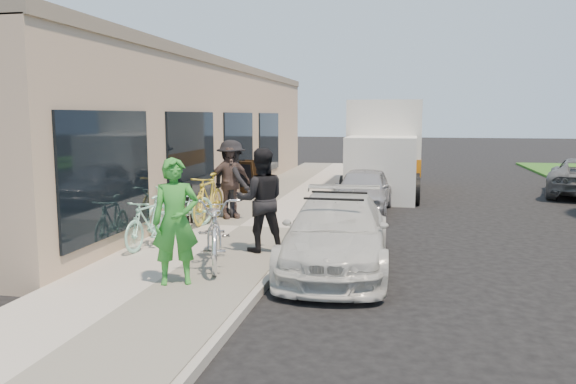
{
  "coord_description": "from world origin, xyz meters",
  "views": [
    {
      "loc": [
        1.57,
        -8.92,
        2.62
      ],
      "look_at": [
        -0.74,
        2.28,
        1.05
      ],
      "focal_mm": 35.0,
      "sensor_mm": 36.0,
      "label": 1
    }
  ],
  "objects_px": {
    "sedan_silver": "(363,190)",
    "moving_truck": "(385,151)",
    "cruiser_bike_b": "(182,207)",
    "sandwich_board": "(248,177)",
    "man_standing": "(261,200)",
    "cruiser_bike_c": "(209,198)",
    "bystander_a": "(231,179)",
    "bike_rack": "(189,201)",
    "sedan_white": "(336,233)",
    "woman_rider": "(176,221)",
    "cruiser_bike_a": "(149,222)",
    "tandem_bike": "(216,229)",
    "bystander_b": "(229,182)"
  },
  "relations": [
    {
      "from": "tandem_bike",
      "to": "bystander_a",
      "type": "xyz_separation_m",
      "value": [
        -1.05,
        4.25,
        0.35
      ]
    },
    {
      "from": "moving_truck",
      "to": "bystander_a",
      "type": "bearing_deg",
      "value": -116.45
    },
    {
      "from": "sedan_silver",
      "to": "moving_truck",
      "type": "distance_m",
      "value": 4.65
    },
    {
      "from": "sandwich_board",
      "to": "cruiser_bike_c",
      "type": "xyz_separation_m",
      "value": [
        0.42,
        -4.84,
        0.03
      ]
    },
    {
      "from": "sedan_white",
      "to": "bystander_a",
      "type": "distance_m",
      "value": 4.72
    },
    {
      "from": "moving_truck",
      "to": "woman_rider",
      "type": "relative_size",
      "value": 3.43
    },
    {
      "from": "sandwich_board",
      "to": "sedan_white",
      "type": "height_order",
      "value": "sedan_white"
    },
    {
      "from": "woman_rider",
      "to": "cruiser_bike_b",
      "type": "distance_m",
      "value": 3.97
    },
    {
      "from": "sedan_white",
      "to": "cruiser_bike_a",
      "type": "distance_m",
      "value": 3.56
    },
    {
      "from": "bike_rack",
      "to": "sedan_white",
      "type": "bearing_deg",
      "value": -32.99
    },
    {
      "from": "sedan_silver",
      "to": "man_standing",
      "type": "relative_size",
      "value": 1.88
    },
    {
      "from": "sedan_white",
      "to": "bystander_b",
      "type": "relative_size",
      "value": 2.51
    },
    {
      "from": "sedan_white",
      "to": "cruiser_bike_a",
      "type": "xyz_separation_m",
      "value": [
        -3.56,
        0.2,
        0.0
      ]
    },
    {
      "from": "bike_rack",
      "to": "cruiser_bike_a",
      "type": "height_order",
      "value": "cruiser_bike_a"
    },
    {
      "from": "man_standing",
      "to": "cruiser_bike_b",
      "type": "xyz_separation_m",
      "value": [
        -2.15,
        1.48,
        -0.44
      ]
    },
    {
      "from": "sandwich_board",
      "to": "woman_rider",
      "type": "relative_size",
      "value": 0.56
    },
    {
      "from": "sedan_white",
      "to": "tandem_bike",
      "type": "xyz_separation_m",
      "value": [
        -1.95,
        -0.64,
        0.12
      ]
    },
    {
      "from": "sedan_silver",
      "to": "moving_truck",
      "type": "relative_size",
      "value": 0.56
    },
    {
      "from": "moving_truck",
      "to": "man_standing",
      "type": "distance_m",
      "value": 10.17
    },
    {
      "from": "tandem_bike",
      "to": "bystander_b",
      "type": "relative_size",
      "value": 1.29
    },
    {
      "from": "tandem_bike",
      "to": "sandwich_board",
      "type": "bearing_deg",
      "value": 83.11
    },
    {
      "from": "sandwich_board",
      "to": "sedan_silver",
      "type": "xyz_separation_m",
      "value": [
        3.79,
        -1.89,
        -0.08
      ]
    },
    {
      "from": "cruiser_bike_b",
      "to": "bystander_b",
      "type": "relative_size",
      "value": 1.1
    },
    {
      "from": "moving_truck",
      "to": "cruiser_bike_c",
      "type": "height_order",
      "value": "moving_truck"
    },
    {
      "from": "cruiser_bike_b",
      "to": "sandwich_board",
      "type": "bearing_deg",
      "value": 116.16
    },
    {
      "from": "sedan_white",
      "to": "sedan_silver",
      "type": "height_order",
      "value": "sedan_white"
    },
    {
      "from": "sandwich_board",
      "to": "woman_rider",
      "type": "xyz_separation_m",
      "value": [
        1.59,
        -9.52,
        0.4
      ]
    },
    {
      "from": "bike_rack",
      "to": "man_standing",
      "type": "distance_m",
      "value": 2.96
    },
    {
      "from": "cruiser_bike_b",
      "to": "sedan_silver",
      "type": "bearing_deg",
      "value": 72.02
    },
    {
      "from": "tandem_bike",
      "to": "cruiser_bike_c",
      "type": "xyz_separation_m",
      "value": [
        -1.36,
        3.47,
        -0.03
      ]
    },
    {
      "from": "sandwich_board",
      "to": "cruiser_bike_a",
      "type": "xyz_separation_m",
      "value": [
        0.18,
        -7.48,
        -0.06
      ]
    },
    {
      "from": "bike_rack",
      "to": "cruiser_bike_a",
      "type": "relative_size",
      "value": 0.58
    },
    {
      "from": "bystander_a",
      "to": "bystander_b",
      "type": "relative_size",
      "value": 1.08
    },
    {
      "from": "bystander_b",
      "to": "sedan_white",
      "type": "bearing_deg",
      "value": -82.4
    },
    {
      "from": "bike_rack",
      "to": "sedan_silver",
      "type": "relative_size",
      "value": 0.26
    },
    {
      "from": "sandwich_board",
      "to": "bystander_b",
      "type": "xyz_separation_m",
      "value": [
        0.74,
        -4.24,
        0.34
      ]
    },
    {
      "from": "moving_truck",
      "to": "cruiser_bike_a",
      "type": "xyz_separation_m",
      "value": [
        -4.02,
        -10.14,
        -0.76
      ]
    },
    {
      "from": "cruiser_bike_b",
      "to": "cruiser_bike_a",
      "type": "bearing_deg",
      "value": -64.83
    },
    {
      "from": "bystander_b",
      "to": "cruiser_bike_a",
      "type": "bearing_deg",
      "value": -133.34
    },
    {
      "from": "man_standing",
      "to": "cruiser_bike_b",
      "type": "height_order",
      "value": "man_standing"
    },
    {
      "from": "bike_rack",
      "to": "tandem_bike",
      "type": "bearing_deg",
      "value": -61.13
    },
    {
      "from": "sedan_white",
      "to": "bystander_b",
      "type": "xyz_separation_m",
      "value": [
        -3.0,
        3.43,
        0.4
      ]
    },
    {
      "from": "bike_rack",
      "to": "sedan_silver",
      "type": "bearing_deg",
      "value": 43.43
    },
    {
      "from": "woman_rider",
      "to": "bystander_b",
      "type": "bearing_deg",
      "value": 75.75
    },
    {
      "from": "tandem_bike",
      "to": "bystander_b",
      "type": "distance_m",
      "value": 4.22
    },
    {
      "from": "cruiser_bike_a",
      "to": "bystander_a",
      "type": "xyz_separation_m",
      "value": [
        0.56,
        3.41,
        0.46
      ]
    },
    {
      "from": "man_standing",
      "to": "cruiser_bike_c",
      "type": "height_order",
      "value": "man_standing"
    },
    {
      "from": "man_standing",
      "to": "sandwich_board",
      "type": "bearing_deg",
      "value": -91.62
    },
    {
      "from": "sedan_silver",
      "to": "tandem_bike",
      "type": "relative_size",
      "value": 1.58
    },
    {
      "from": "moving_truck",
      "to": "man_standing",
      "type": "bearing_deg",
      "value": -99.94
    }
  ]
}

